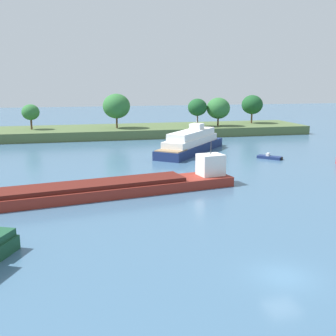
{
  "coord_description": "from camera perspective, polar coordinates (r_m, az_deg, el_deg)",
  "views": [
    {
      "loc": [
        -14.14,
        -24.68,
        13.65
      ],
      "look_at": [
        -0.81,
        32.56,
        1.2
      ],
      "focal_mm": 44.43,
      "sensor_mm": 36.0,
      "label": 1
    }
  ],
  "objects": [
    {
      "name": "ground_plane",
      "position": [
        31.56,
        15.5,
        -14.14
      ],
      "size": [
        400.0,
        400.0,
        0.0
      ],
      "primitive_type": "plane",
      "color": "#3D607F"
    },
    {
      "name": "treeline_island",
      "position": [
        105.88,
        -2.35,
        5.79
      ],
      "size": [
        82.84,
        17.14,
        10.47
      ],
      "color": "#4C6038",
      "rests_on": "ground"
    },
    {
      "name": "fishing_skiff",
      "position": [
        75.7,
        13.76,
        1.44
      ],
      "size": [
        3.98,
        4.09,
        1.01
      ],
      "color": "navy",
      "rests_on": "ground"
    },
    {
      "name": "cargo_barge",
      "position": [
        50.6,
        -8.79,
        -2.73
      ],
      "size": [
        35.45,
        10.96,
        5.84
      ],
      "color": "maroon",
      "rests_on": "ground"
    },
    {
      "name": "white_riverboat",
      "position": [
        80.24,
        3.19,
        3.46
      ],
      "size": [
        17.8,
        19.97,
        6.69
      ],
      "color": "navy",
      "rests_on": "ground"
    }
  ]
}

